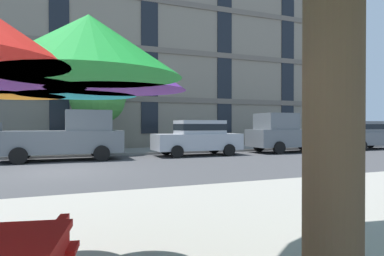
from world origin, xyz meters
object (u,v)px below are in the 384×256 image
at_px(pickup_gray, 67,137).
at_px(sedan_gray, 366,134).
at_px(street_tree_middle, 99,96).
at_px(pickup_gray_midblock, 289,134).
at_px(sedan_silver, 198,137).

relative_size(pickup_gray, sedan_gray, 1.16).
xyz_separation_m(pickup_gray, street_tree_middle, (1.62, 2.75, 2.07)).
bearing_deg(pickup_gray_midblock, street_tree_middle, 164.86).
bearing_deg(street_tree_middle, pickup_gray_midblock, -15.14).
height_order(pickup_gray, pickup_gray_midblock, same).
height_order(sedan_gray, street_tree_middle, street_tree_middle).
distance_m(pickup_gray_midblock, sedan_gray, 5.97).
bearing_deg(sedan_silver, sedan_gray, 0.00).
height_order(pickup_gray, street_tree_middle, street_tree_middle).
bearing_deg(pickup_gray, pickup_gray_midblock, 0.00).
bearing_deg(sedan_silver, pickup_gray_midblock, 0.00).
distance_m(pickup_gray, sedan_gray, 17.76).
distance_m(sedan_silver, sedan_gray, 11.57).
bearing_deg(street_tree_middle, sedan_gray, -9.67).
distance_m(pickup_gray, street_tree_middle, 3.80).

